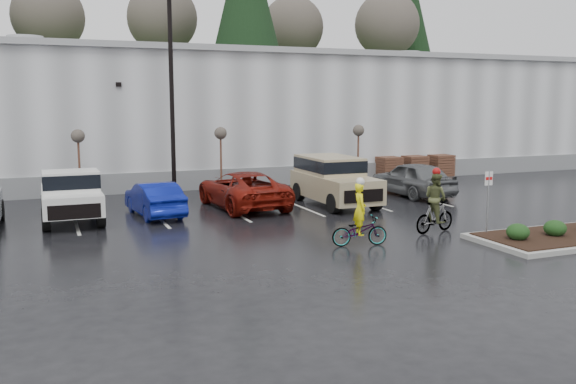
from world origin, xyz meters
name	(u,v)px	position (x,y,z in m)	size (l,w,h in m)	color
ground	(389,249)	(0.00, 0.00, 0.00)	(120.00, 120.00, 0.00)	black
warehouse	(204,114)	(0.00, 21.99, 3.65)	(60.50, 15.50, 7.20)	#A2A4A7
wooded_ridge	(145,116)	(0.00, 45.00, 3.00)	(80.00, 25.00, 6.00)	#1E3D19
lamppost	(171,72)	(-4.00, 12.00, 5.69)	(0.50, 1.00, 9.22)	black
sapling_west	(78,140)	(-8.00, 13.00, 2.73)	(0.60, 0.60, 3.20)	#47281C
sapling_mid	(221,137)	(-1.50, 13.00, 2.73)	(0.60, 0.60, 3.20)	#47281C
sapling_east	(358,134)	(6.00, 13.00, 2.73)	(0.60, 0.60, 3.20)	#47281C
pallet_stack_a	(389,169)	(8.50, 14.00, 0.68)	(1.20, 1.20, 1.35)	#47281C
pallet_stack_b	(414,167)	(10.20, 14.00, 0.68)	(1.20, 1.20, 1.35)	#47281C
pallet_stack_c	(440,166)	(12.00, 14.00, 0.68)	(1.20, 1.20, 1.35)	#47281C
shrub_a	(518,232)	(4.00, -1.00, 0.41)	(0.70, 0.70, 0.52)	black
shrub_b	(555,228)	(5.50, -1.00, 0.41)	(0.70, 0.70, 0.52)	black
fire_lane_sign	(488,195)	(3.80, 0.20, 1.41)	(0.30, 0.05, 2.20)	gray
pickup_white	(71,194)	(-8.60, 8.44, 0.98)	(2.10, 5.20, 1.96)	silver
car_blue	(154,199)	(-5.56, 8.15, 0.66)	(1.40, 4.03, 1.33)	#0C1A8E
car_red	(243,189)	(-1.82, 8.64, 0.77)	(2.54, 5.51, 1.53)	maroon
suv_tan	(335,181)	(2.07, 7.80, 1.03)	(2.20, 5.10, 2.06)	tan
car_grey	(412,179)	(6.56, 8.71, 0.82)	(1.94, 4.81, 1.64)	slate
cyclist_hivis	(360,225)	(-0.58, 0.76, 0.66)	(1.83, 0.92, 2.12)	#3F3F44
cyclist_olive	(435,209)	(2.71, 1.50, 0.81)	(1.77, 0.89, 2.22)	#3F3F44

